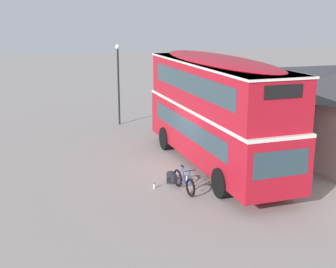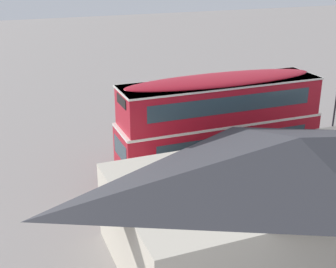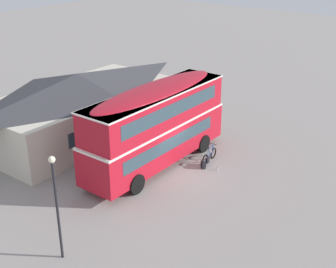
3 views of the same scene
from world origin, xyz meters
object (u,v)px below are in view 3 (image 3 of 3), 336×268
(touring_bicycle, at_px, (209,156))
(water_bottle_clear_plastic, at_px, (217,169))
(street_lamp, at_px, (56,197))
(double_decker_bus, at_px, (156,123))
(backpack_on_ground, at_px, (203,164))

(touring_bicycle, distance_m, water_bottle_clear_plastic, 1.13)
(touring_bicycle, distance_m, street_lamp, 11.46)
(double_decker_bus, xyz_separation_m, touring_bicycle, (2.19, -2.24, -2.27))
(touring_bicycle, relative_size, water_bottle_clear_plastic, 8.41)
(double_decker_bus, relative_size, street_lamp, 2.18)
(touring_bicycle, bearing_deg, water_bottle_clear_plastic, -119.95)
(backpack_on_ground, distance_m, street_lamp, 10.64)
(touring_bicycle, xyz_separation_m, backpack_on_ground, (-0.88, -0.18, -0.11))
(touring_bicycle, bearing_deg, street_lamp, -179.81)
(double_decker_bus, height_order, backpack_on_ground, double_decker_bus)
(street_lamp, bearing_deg, touring_bicycle, 0.19)
(double_decker_bus, relative_size, touring_bicycle, 5.87)
(double_decker_bus, relative_size, water_bottle_clear_plastic, 49.34)
(water_bottle_clear_plastic, bearing_deg, double_decker_bus, 117.18)
(double_decker_bus, distance_m, touring_bicycle, 3.87)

